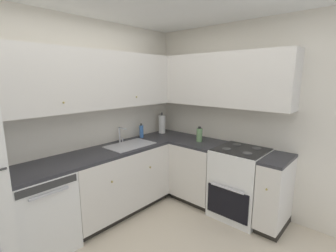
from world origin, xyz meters
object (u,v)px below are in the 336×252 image
dishwasher (40,211)px  oven_range (240,182)px  oil_bottle (199,135)px  soap_bottle (141,131)px  paper_towel_roll (162,124)px

dishwasher → oven_range: (2.02, -1.26, 0.02)m
oil_bottle → soap_bottle: bearing=116.3°
paper_towel_roll → dishwasher: bearing=-175.5°
paper_towel_roll → oil_bottle: bearing=-93.1°
dishwasher → oil_bottle: bearing=-17.2°
paper_towel_roll → oil_bottle: paper_towel_roll is taller
soap_bottle → oven_range: bearing=-73.9°
dishwasher → paper_towel_roll: 2.14m
dishwasher → soap_bottle: soap_bottle is taller
soap_bottle → oil_bottle: soap_bottle is taller
dishwasher → soap_bottle: size_ratio=3.97×
paper_towel_roll → oil_bottle: (-0.04, -0.78, -0.05)m
dishwasher → oven_range: oven_range is taller
oven_range → dishwasher: bearing=148.0°
dishwasher → soap_bottle: bearing=6.4°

